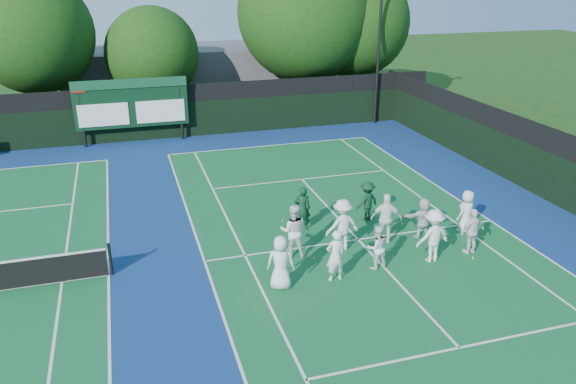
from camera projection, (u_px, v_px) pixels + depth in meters
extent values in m
plane|color=#183C10|center=(370.00, 252.00, 19.05)|extent=(120.00, 120.00, 0.00)
cube|color=navy|center=(189.00, 264.00, 18.32)|extent=(34.00, 32.00, 0.01)
cube|color=#12592B|center=(358.00, 240.00, 19.93)|extent=(10.97, 23.77, 0.00)
cube|color=silver|center=(270.00, 146.00, 30.49)|extent=(10.97, 0.08, 0.00)
cube|color=silver|center=(204.00, 261.00, 18.45)|extent=(0.08, 23.77, 0.00)
cube|color=silver|center=(490.00, 221.00, 21.41)|extent=(0.08, 23.77, 0.00)
cube|color=silver|center=(245.00, 255.00, 18.82)|extent=(0.08, 23.77, 0.00)
cube|color=silver|center=(459.00, 225.00, 21.04)|extent=(0.08, 23.77, 0.00)
cube|color=silver|center=(459.00, 348.00, 14.25)|extent=(8.23, 0.08, 0.00)
cube|color=silver|center=(302.00, 179.00, 25.62)|extent=(8.23, 0.08, 0.00)
cube|color=silver|center=(358.00, 239.00, 19.93)|extent=(0.08, 12.80, 0.00)
cube|color=silver|center=(109.00, 275.00, 17.63)|extent=(0.08, 23.77, 0.00)
cube|color=silver|center=(62.00, 281.00, 17.26)|extent=(0.08, 23.77, 0.00)
cube|color=black|center=(152.00, 122.00, 31.27)|extent=(34.00, 0.08, 2.00)
cube|color=black|center=(149.00, 95.00, 30.72)|extent=(34.00, 0.05, 1.00)
cube|color=black|center=(571.00, 187.00, 22.00)|extent=(0.08, 32.00, 2.00)
cylinder|color=black|center=(82.00, 115.00, 29.67)|extent=(0.16, 0.16, 3.50)
cylinder|color=black|center=(181.00, 109.00, 31.07)|extent=(0.16, 0.16, 3.50)
cube|color=black|center=(131.00, 104.00, 30.20)|extent=(6.00, 0.15, 2.60)
cube|color=#144629|center=(129.00, 83.00, 29.71)|extent=(6.00, 0.05, 0.50)
cube|color=white|center=(103.00, 115.00, 29.90)|extent=(2.60, 0.04, 1.20)
cube|color=white|center=(161.00, 111.00, 30.71)|extent=(2.60, 0.04, 1.20)
cube|color=#A2170D|center=(78.00, 88.00, 29.04)|extent=(0.70, 0.04, 0.50)
cube|color=#58585D|center=(201.00, 76.00, 39.09)|extent=(18.00, 6.00, 4.00)
cylinder|color=black|center=(379.00, 41.00, 33.17)|extent=(0.16, 0.16, 10.00)
cylinder|color=black|center=(110.00, 259.00, 17.47)|extent=(0.10, 0.10, 1.10)
cylinder|color=#321F0D|center=(44.00, 105.00, 32.61)|extent=(0.44, 0.44, 3.12)
sphere|color=#12350C|center=(33.00, 33.00, 31.10)|extent=(6.69, 6.69, 6.69)
sphere|color=#12350C|center=(47.00, 45.00, 31.78)|extent=(4.68, 4.68, 4.68)
cylinder|color=#321F0D|center=(157.00, 106.00, 34.50)|extent=(0.44, 0.44, 2.19)
sphere|color=#12350C|center=(152.00, 54.00, 33.33)|extent=(5.52, 5.52, 5.52)
sphere|color=#12350C|center=(163.00, 62.00, 33.96)|extent=(3.86, 3.86, 3.86)
cylinder|color=#321F0D|center=(304.00, 89.00, 36.91)|extent=(0.44, 0.44, 3.17)
sphere|color=#12350C|center=(305.00, 13.00, 35.13)|extent=(8.53, 8.53, 8.53)
sphere|color=#12350C|center=(313.00, 26.00, 35.88)|extent=(5.97, 5.97, 5.97)
cylinder|color=#321F0D|center=(352.00, 87.00, 37.84)|extent=(0.44, 0.44, 3.07)
sphere|color=#12350C|center=(355.00, 23.00, 36.29)|extent=(7.04, 7.04, 7.04)
sphere|color=#12350C|center=(361.00, 33.00, 36.98)|extent=(4.93, 4.93, 4.93)
sphere|color=yellow|center=(314.00, 258.00, 18.60)|extent=(0.07, 0.07, 0.07)
sphere|color=yellow|center=(402.00, 224.00, 21.11)|extent=(0.07, 0.07, 0.07)
sphere|color=yellow|center=(473.00, 258.00, 18.62)|extent=(0.07, 0.07, 0.07)
sphere|color=yellow|center=(282.00, 221.00, 21.37)|extent=(0.07, 0.07, 0.07)
sphere|color=yellow|center=(301.00, 202.00, 23.10)|extent=(0.07, 0.07, 0.07)
sphere|color=yellow|center=(484.00, 237.00, 20.07)|extent=(0.07, 0.07, 0.07)
imported|color=white|center=(281.00, 262.00, 16.66)|extent=(0.97, 0.80, 1.70)
imported|color=white|center=(335.00, 256.00, 17.07)|extent=(0.65, 0.45, 1.69)
imported|color=white|center=(377.00, 247.00, 17.82)|extent=(0.73, 0.57, 1.47)
imported|color=white|center=(433.00, 236.00, 18.20)|extent=(1.22, 0.77, 1.81)
imported|color=white|center=(472.00, 231.00, 18.73)|extent=(0.99, 0.52, 1.61)
imported|color=white|center=(293.00, 231.00, 18.54)|extent=(1.07, 0.95, 1.82)
imported|color=white|center=(342.00, 225.00, 18.95)|extent=(1.22, 0.75, 1.83)
imported|color=white|center=(386.00, 219.00, 19.43)|extent=(1.16, 0.82, 1.83)
imported|color=silver|center=(423.00, 218.00, 19.89)|extent=(1.42, 0.57, 1.50)
imported|color=white|center=(467.00, 211.00, 20.29)|extent=(0.91, 0.74, 1.59)
imported|color=#0D321C|center=(302.00, 208.00, 20.45)|extent=(0.68, 0.52, 1.67)
imported|color=#0E331C|center=(367.00, 201.00, 21.21)|extent=(1.14, 0.87, 1.56)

